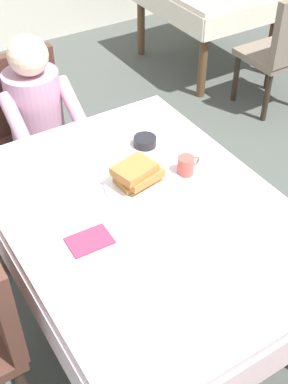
{
  "coord_description": "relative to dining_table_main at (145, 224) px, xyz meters",
  "views": [
    {
      "loc": [
        -0.83,
        -1.31,
        2.17
      ],
      "look_at": [
        0.02,
        0.04,
        0.79
      ],
      "focal_mm": 47.65,
      "sensor_mm": 36.0,
      "label": 1
    }
  ],
  "objects": [
    {
      "name": "ground_plane",
      "position": [
        0.0,
        0.0,
        -0.65
      ],
      "size": [
        14.0,
        14.0,
        0.0
      ],
      "primitive_type": "plane",
      "color": "#474C47"
    },
    {
      "name": "dining_table_main",
      "position": [
        0.0,
        0.0,
        0.0
      ],
      "size": [
        1.12,
        1.52,
        0.74
      ],
      "color": "silver",
      "rests_on": "ground"
    },
    {
      "name": "chair_diner",
      "position": [
        -0.05,
        1.17,
        -0.12
      ],
      "size": [
        0.44,
        0.45,
        0.93
      ],
      "rotation": [
        0.0,
        0.0,
        3.14
      ],
      "color": "#4C2D23",
      "rests_on": "ground"
    },
    {
      "name": "diner_person",
      "position": [
        -0.05,
        1.01,
        0.02
      ],
      "size": [
        0.4,
        0.43,
        1.12
      ],
      "rotation": [
        0.0,
        0.0,
        3.14
      ],
      "color": "#B2849E",
      "rests_on": "ground"
    },
    {
      "name": "plate_breakfast",
      "position": [
        0.05,
        0.14,
        0.1
      ],
      "size": [
        0.28,
        0.28,
        0.02
      ],
      "primitive_type": "cylinder",
      "color": "white",
      "rests_on": "dining_table_main"
    },
    {
      "name": "breakfast_stack",
      "position": [
        0.05,
        0.14,
        0.16
      ],
      "size": [
        0.22,
        0.17,
        0.1
      ],
      "color": "#A36B33",
      "rests_on": "plate_breakfast"
    },
    {
      "name": "cup_coffee",
      "position": [
        0.28,
        0.11,
        0.13
      ],
      "size": [
        0.11,
        0.08,
        0.08
      ],
      "color": "#B24C42",
      "rests_on": "dining_table_main"
    },
    {
      "name": "bowl_butter",
      "position": [
        0.24,
        0.38,
        0.11
      ],
      "size": [
        0.11,
        0.11,
        0.04
      ],
      "primitive_type": "cylinder",
      "color": "black",
      "rests_on": "dining_table_main"
    },
    {
      "name": "syrup_pitcher",
      "position": [
        -0.25,
        0.32,
        0.13
      ],
      "size": [
        0.08,
        0.08,
        0.07
      ],
      "color": "silver",
      "rests_on": "dining_table_main"
    },
    {
      "name": "fork_left_of_plate",
      "position": [
        -0.14,
        0.12,
        0.09
      ],
      "size": [
        0.02,
        0.18,
        0.0
      ],
      "primitive_type": "cube",
      "rotation": [
        0.0,
        0.0,
        1.52
      ],
      "color": "silver",
      "rests_on": "dining_table_main"
    },
    {
      "name": "knife_right_of_plate",
      "position": [
        0.24,
        0.12,
        0.09
      ],
      "size": [
        0.02,
        0.2,
        0.0
      ],
      "primitive_type": "cube",
      "rotation": [
        0.0,
        0.0,
        1.61
      ],
      "color": "silver",
      "rests_on": "dining_table_main"
    },
    {
      "name": "spoon_near_edge",
      "position": [
        0.04,
        -0.2,
        0.09
      ],
      "size": [
        0.15,
        0.06,
        0.0
      ],
      "primitive_type": "cube",
      "rotation": [
        0.0,
        0.0,
        0.29
      ],
      "color": "silver",
      "rests_on": "dining_table_main"
    },
    {
      "name": "napkin_folded",
      "position": [
        -0.28,
        -0.04,
        0.09
      ],
      "size": [
        0.17,
        0.13,
        0.01
      ],
      "primitive_type": "cube",
      "rotation": [
        0.0,
        0.0,
        -0.04
      ],
      "color": "#8C2D4C",
      "rests_on": "dining_table_main"
    },
    {
      "name": "background_chair_empty",
      "position": [
        1.94,
        1.15,
        -0.12
      ],
      "size": [
        0.44,
        0.45,
        0.93
      ],
      "color": "#7A6B5B",
      "rests_on": "ground"
    }
  ]
}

